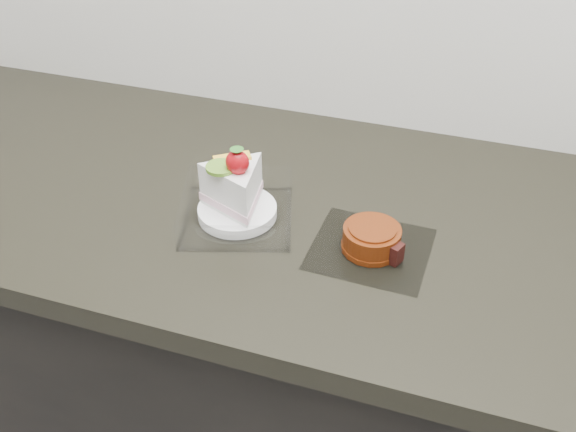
# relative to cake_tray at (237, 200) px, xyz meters

# --- Properties ---
(counter) EXTENTS (2.04, 0.64, 0.90)m
(counter) POSITION_rel_cake_tray_xyz_m (0.24, 0.07, -0.48)
(counter) COLOR black
(counter) RESTS_ON ground
(cake_tray) EXTENTS (0.21, 0.21, 0.13)m
(cake_tray) POSITION_rel_cake_tray_xyz_m (0.00, 0.00, 0.00)
(cake_tray) COLOR white
(cake_tray) RESTS_ON counter
(mooncake_wrap) EXTENTS (0.18, 0.17, 0.04)m
(mooncake_wrap) POSITION_rel_cake_tray_xyz_m (0.22, -0.01, -0.02)
(mooncake_wrap) COLOR white
(mooncake_wrap) RESTS_ON counter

